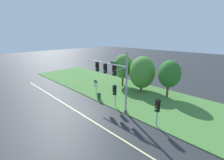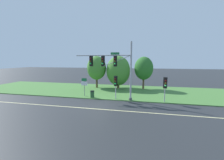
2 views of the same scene
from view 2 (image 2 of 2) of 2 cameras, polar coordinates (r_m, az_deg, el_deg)
ground_plane at (r=17.40m, az=-5.59°, el=-9.63°), size 160.00×160.00×0.00m
lane_stripe at (r=16.31m, az=-6.93°, el=-10.81°), size 36.00×0.16×0.01m
grass_verge at (r=25.11m, az=0.30°, el=-4.11°), size 48.00×11.50×0.10m
traffic_signal_mast at (r=18.98m, az=0.48°, el=5.65°), size 7.42×0.49×7.29m
pedestrian_signal_near_kerb at (r=19.17m, az=1.34°, el=-0.96°), size 0.46×0.55×3.04m
pedestrian_signal_further_along at (r=18.79m, az=19.64°, el=-1.62°), size 0.46×0.55×3.02m
route_sign_post at (r=21.28m, az=-10.49°, el=-1.54°), size 0.93×0.08×2.58m
tree_nearest_road at (r=27.51m, az=-5.87°, el=4.56°), size 3.46×3.46×5.78m
tree_left_of_mast at (r=26.78m, az=2.40°, el=3.54°), size 4.22×4.22×5.80m
tree_behind_signpost at (r=26.68m, az=12.00°, el=4.36°), size 3.22×3.22×5.64m
trash_bin at (r=20.51m, az=-7.53°, el=-5.35°), size 0.56×0.56×0.93m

